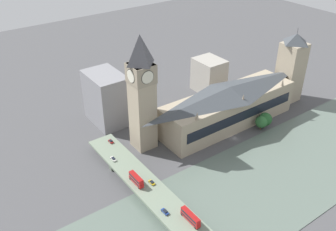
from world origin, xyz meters
The scene contains 16 objects.
ground_plane centered at (0.00, 0.00, 0.00)m, with size 600.00×600.00×0.00m, color #4C4C4F.
river_water centered at (-38.63, 0.00, 0.15)m, with size 65.25×360.00×0.30m, color slate.
parliament_hall centered at (15.72, -8.00, 13.73)m, with size 25.90×96.61×27.61m.
clock_tower centered at (27.32, 50.46, 37.69)m, with size 13.53×13.53×70.60m.
victoria_tower centered at (15.78, -67.94, 25.25)m, with size 15.26×15.26×54.49m.
road_bridge centered at (-38.63, 72.19, 4.71)m, with size 162.51×15.14×5.75m.
double_decker_bus_lead centered at (-41.37, 69.16, 8.37)m, with size 11.69×2.49×4.75m.
double_decker_bus_mid centered at (-5.37, 75.69, 8.52)m, with size 10.56×2.63×5.04m.
car_northbound_lead centered at (-10.05, 69.40, 6.42)m, with size 4.07×1.75×1.34m.
car_northbound_mid centered at (-30.52, 75.60, 6.47)m, with size 4.34×1.81×1.42m.
car_northbound_tail centered at (34.48, 69.05, 6.47)m, with size 3.90×1.79×1.45m.
car_southbound_mid centered at (18.75, 75.96, 6.41)m, with size 4.63×1.79×1.29m.
city_block_west centered at (65.63, 54.54, 17.27)m, with size 30.11×20.42×34.54m.
city_block_center centered at (60.10, -29.84, 12.85)m, with size 22.38×18.64×25.69m.
tree_embankment_near centered at (-2.07, -24.73, 6.38)m, with size 8.80×8.80×10.79m.
tree_embankment_mid centered at (-2.34, -20.82, 5.96)m, with size 7.91×7.91×9.92m.
Camera 1 is at (-133.10, 147.59, 134.75)m, focal length 40.00 mm.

